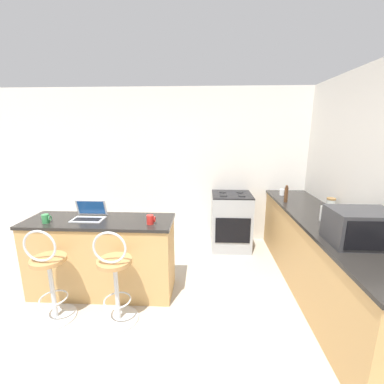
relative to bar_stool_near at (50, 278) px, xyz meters
The scene contains 15 objects.
ground_plane 1.11m from the bar_stool_near, 20.03° to the right, with size 20.00×20.00×0.00m, color #ADA393.
wall_back 2.49m from the bar_stool_near, 66.45° to the left, with size 12.00×0.06×2.60m.
breakfast_bar 0.61m from the bar_stool_near, 56.79° to the left, with size 1.69×0.57×0.92m.
counter_right 3.00m from the bar_stool_near, 12.38° to the left, with size 0.65×3.00×0.92m.
bar_stool_near is the anchor object (origin of this frame).
bar_stool_far 0.67m from the bar_stool_near, ahead, with size 0.40×0.40×1.02m.
laptop 0.76m from the bar_stool_near, 68.70° to the left, with size 0.36×0.25×0.21m.
microwave 3.00m from the bar_stool_near, ahead, with size 0.54×0.40×0.32m.
toaster 3.04m from the bar_stool_near, ahead, with size 0.23×0.26×0.18m.
stove_range 2.68m from the bar_stool_near, 42.31° to the left, with size 0.63×0.61×0.93m.
storage_jar 3.33m from the bar_stool_near, 17.44° to the left, with size 0.11×0.11×0.17m.
mug_white 3.32m from the bar_stool_near, 32.66° to the left, with size 0.09×0.07×0.10m.
mug_red 1.15m from the bar_stool_near, 22.62° to the left, with size 0.09×0.08×0.10m.
pepper_mill 3.08m from the bar_stool_near, 26.93° to the left, with size 0.05×0.05×0.25m.
mug_green 0.65m from the bar_stool_near, 118.68° to the left, with size 0.09×0.08×0.10m.
Camera 1 is at (0.60, -1.88, 1.92)m, focal length 24.00 mm.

